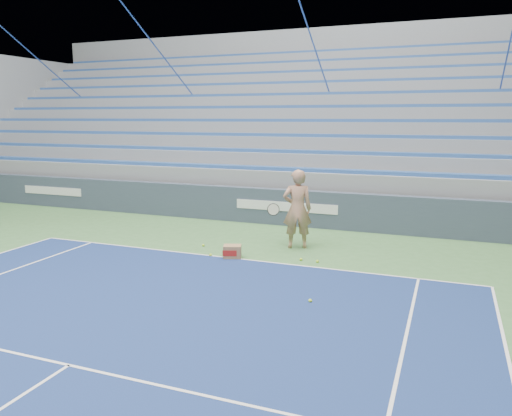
# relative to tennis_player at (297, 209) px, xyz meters

# --- Properties ---
(sponsor_barrier) EXTENTS (30.00, 0.32, 1.10)m
(sponsor_barrier) POSITION_rel_tennis_player_xyz_m (-1.06, 2.49, -0.45)
(sponsor_barrier) COLOR #364152
(sponsor_barrier) RESTS_ON ground
(bleachers) EXTENTS (31.00, 9.15, 7.30)m
(bleachers) POSITION_rel_tennis_player_xyz_m (-1.06, 8.21, 1.36)
(bleachers) COLOR gray
(bleachers) RESTS_ON ground
(tennis_player) EXTENTS (1.03, 0.97, 2.00)m
(tennis_player) POSITION_rel_tennis_player_xyz_m (0.00, 0.00, 0.00)
(tennis_player) COLOR tan
(tennis_player) RESTS_ON ground
(ball_box) EXTENTS (0.49, 0.44, 0.31)m
(ball_box) POSITION_rel_tennis_player_xyz_m (-1.14, -1.46, -0.85)
(ball_box) COLOR #957048
(ball_box) RESTS_ON ground
(tennis_ball_0) EXTENTS (0.07, 0.07, 0.07)m
(tennis_ball_0) POSITION_rel_tennis_player_xyz_m (-1.68, -1.52, -0.97)
(tennis_ball_0) COLOR #CBEC30
(tennis_ball_0) RESTS_ON ground
(tennis_ball_1) EXTENTS (0.07, 0.07, 0.07)m
(tennis_ball_1) POSITION_rel_tennis_player_xyz_m (-2.26, -0.76, -0.97)
(tennis_ball_1) COLOR #CBEC30
(tennis_ball_1) RESTS_ON ground
(tennis_ball_2) EXTENTS (0.07, 0.07, 0.07)m
(tennis_ball_2) POSITION_rel_tennis_player_xyz_m (0.44, -1.09, -0.97)
(tennis_ball_2) COLOR #CBEC30
(tennis_ball_2) RESTS_ON ground
(tennis_ball_3) EXTENTS (0.07, 0.07, 0.07)m
(tennis_ball_3) POSITION_rel_tennis_player_xyz_m (0.83, -1.11, -0.97)
(tennis_ball_3) COLOR #CBEC30
(tennis_ball_3) RESTS_ON ground
(tennis_ball_4) EXTENTS (0.07, 0.07, 0.07)m
(tennis_ball_4) POSITION_rel_tennis_player_xyz_m (1.33, -3.57, -0.97)
(tennis_ball_4) COLOR #CBEC30
(tennis_ball_4) RESTS_ON ground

